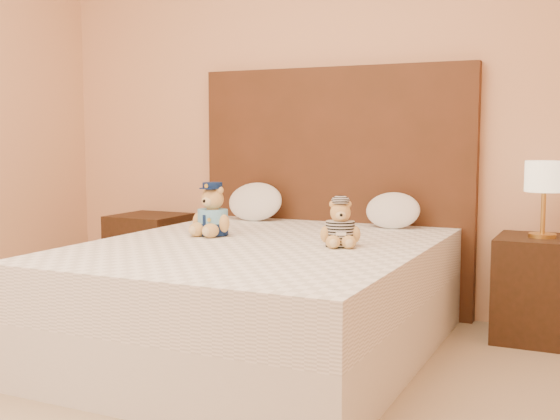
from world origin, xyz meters
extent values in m
cube|color=#E3A67C|center=(0.00, 2.25, 1.35)|extent=(4.00, 0.04, 2.70)
cube|color=white|center=(0.00, 1.20, 0.15)|extent=(1.60, 2.00, 0.30)
cube|color=white|center=(0.00, 1.20, 0.43)|extent=(1.60, 2.00, 0.25)
cube|color=#4F2A17|center=(0.00, 2.21, 0.75)|extent=(1.75, 0.08, 1.50)
cube|color=#341C10|center=(-1.25, 2.00, 0.28)|extent=(0.45, 0.45, 0.55)
cube|color=#341C10|center=(1.25, 2.00, 0.28)|extent=(0.45, 0.45, 0.55)
cylinder|color=gold|center=(1.25, 2.00, 0.56)|extent=(0.14, 0.14, 0.02)
cylinder|color=gold|center=(1.25, 2.00, 0.69)|extent=(0.02, 0.02, 0.26)
cylinder|color=beige|center=(1.25, 2.00, 0.87)|extent=(0.20, 0.20, 0.16)
ellipsoid|color=white|center=(-0.46, 2.03, 0.68)|extent=(0.37, 0.24, 0.26)
ellipsoid|color=white|center=(0.43, 2.03, 0.66)|extent=(0.32, 0.21, 0.22)
camera|label=1|loc=(1.56, -1.88, 1.08)|focal=45.00mm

